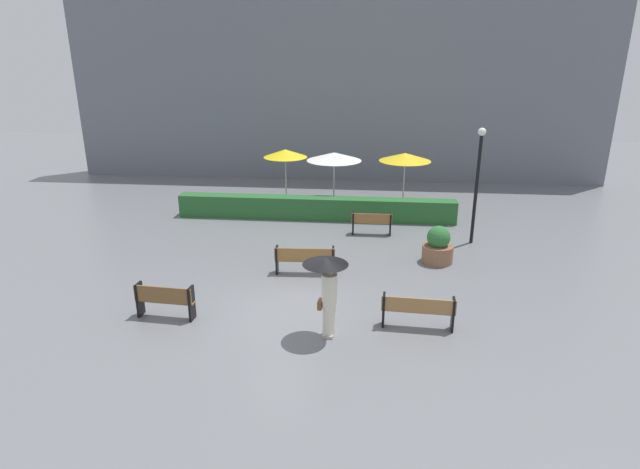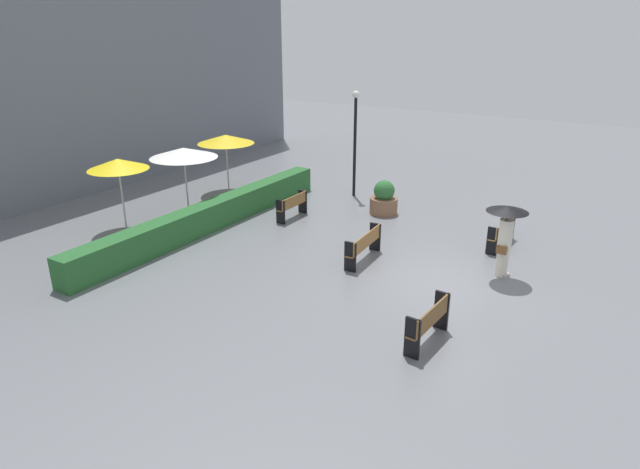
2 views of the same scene
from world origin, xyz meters
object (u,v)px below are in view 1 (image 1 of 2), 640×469
bench_mid_center (305,258)px  pedestrian_with_umbrella (327,283)px  bench_near_right (418,309)px  planter_pot (438,247)px  patio_umbrella_yellow (285,153)px  patio_umbrella_yellow_far (405,157)px  bench_near_left (165,299)px  lamp_post (478,175)px  bench_back_row (372,222)px  patio_umbrella_white (334,157)px

bench_mid_center → pedestrian_with_umbrella: pedestrian_with_umbrella is taller
bench_near_right → planter_pot: (0.98, 4.55, 0.01)m
bench_near_right → bench_mid_center: (-3.28, 3.15, -0.01)m
bench_mid_center → planter_pot: (4.26, 1.40, 0.02)m
patio_umbrella_yellow → patio_umbrella_yellow_far: 5.35m
pedestrian_with_umbrella → bench_mid_center: bearing=105.5°
bench_near_right → patio_umbrella_yellow: (-5.19, 11.27, 1.75)m
bench_near_left → planter_pot: (7.54, 4.66, -0.01)m
patio_umbrella_yellow → lamp_post: bearing=-31.6°
bench_back_row → patio_umbrella_yellow_far: (1.38, 4.18, 1.70)m
bench_near_left → patio_umbrella_yellow_far: patio_umbrella_yellow_far is taller
patio_umbrella_white → bench_near_right: bearing=-74.5°
bench_near_left → pedestrian_with_umbrella: (4.31, -0.45, 0.85)m
bench_back_row → pedestrian_with_umbrella: size_ratio=0.75×
bench_mid_center → patio_umbrella_yellow_far: (3.44, 8.14, 1.69)m
lamp_post → patio_umbrella_white: (-5.36, 3.98, -0.23)m
bench_near_right → patio_umbrella_yellow: 12.53m
bench_back_row → patio_umbrella_white: (-1.71, 3.45, 1.80)m
lamp_post → patio_umbrella_yellow: 8.95m
planter_pot → lamp_post: (1.45, 2.02, 2.00)m
bench_near_right → bench_mid_center: size_ratio=0.98×
patio_umbrella_white → bench_mid_center: bearing=-92.7°
patio_umbrella_yellow_far → lamp_post: bearing=-64.3°
bench_near_right → bench_mid_center: 4.55m
pedestrian_with_umbrella → bench_near_right: bearing=13.8°
bench_near_right → patio_umbrella_yellow_far: bearing=89.2°
bench_mid_center → bench_near_left: 4.62m
patio_umbrella_white → lamp_post: bearing=-36.6°
planter_pot → bench_near_right: bearing=-102.1°
patio_umbrella_white → planter_pot: bearing=-56.9°
planter_pot → patio_umbrella_white: 7.39m
bench_near_left → planter_pot: size_ratio=1.26×
lamp_post → patio_umbrella_yellow: bearing=148.4°
pedestrian_with_umbrella → lamp_post: lamp_post is taller
bench_back_row → patio_umbrella_yellow: patio_umbrella_yellow is taller
planter_pot → patio_umbrella_yellow: (-6.17, 6.72, 1.74)m
patio_umbrella_yellow_far → patio_umbrella_white: bearing=-166.7°
pedestrian_with_umbrella → patio_umbrella_white: size_ratio=0.82×
bench_back_row → bench_near_left: bearing=-126.5°
bench_back_row → bench_near_left: (-5.34, -7.21, 0.03)m
pedestrian_with_umbrella → planter_pot: (3.23, 5.10, -0.86)m
lamp_post → patio_umbrella_white: bearing=143.4°
bench_mid_center → patio_umbrella_yellow: patio_umbrella_yellow is taller
bench_near_right → pedestrian_with_umbrella: bearing=-166.2°
patio_umbrella_yellow → patio_umbrella_white: 2.37m
bench_near_left → bench_back_row: bearing=53.5°
planter_pot → patio_umbrella_yellow_far: (-0.82, 6.74, 1.67)m
patio_umbrella_yellow_far → bench_back_row: bearing=-108.2°
bench_near_right → patio_umbrella_yellow_far: 11.42m
bench_mid_center → lamp_post: (5.71, 3.42, 2.02)m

